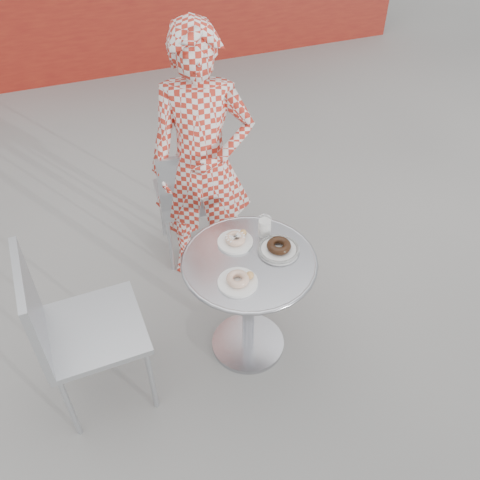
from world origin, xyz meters
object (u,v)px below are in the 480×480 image
object	(u,v)px
bistro_table	(249,283)
chair_left	(98,355)
chair_far	(193,218)
milk_cup	(265,227)
seated_person	(202,164)
plate_checker	(279,248)
plate_far	(236,240)
plate_near	(238,280)

from	to	relation	value
bistro_table	chair_left	bearing A→B (deg)	-179.13
chair_far	chair_left	bearing A→B (deg)	54.92
milk_cup	chair_far	bearing A→B (deg)	105.17
seated_person	plate_checker	distance (m)	0.71
plate_checker	milk_cup	world-z (taller)	milk_cup
plate_checker	plate_far	bearing A→B (deg)	144.48
bistro_table	plate_far	xyz separation A→B (m)	(-0.02, 0.14, 0.18)
plate_checker	bistro_table	bearing A→B (deg)	-175.10
chair_left	bistro_table	bearing A→B (deg)	-91.48
bistro_table	chair_left	distance (m)	0.82
chair_left	plate_checker	xyz separation A→B (m)	(0.96, 0.03, 0.39)
plate_near	milk_cup	distance (m)	0.36
seated_person	plate_far	world-z (taller)	seated_person
bistro_table	chair_far	distance (m)	0.90
plate_near	chair_left	bearing A→B (deg)	170.99
bistro_table	milk_cup	world-z (taller)	milk_cup
chair_far	milk_cup	xyz separation A→B (m)	(0.20, -0.72, 0.46)
chair_far	seated_person	distance (m)	0.55
chair_left	seated_person	distance (m)	1.16
bistro_table	seated_person	distance (m)	0.75
chair_far	chair_left	distance (m)	1.15
chair_left	plate_far	world-z (taller)	chair_left
milk_cup	bistro_table	bearing A→B (deg)	-133.02
chair_left	seated_person	bearing A→B (deg)	-50.15
seated_person	plate_far	size ratio (longest dim) A/B	8.88
bistro_table	chair_far	size ratio (longest dim) A/B	0.78
chair_far	plate_checker	bearing A→B (deg)	109.18
chair_left	plate_checker	distance (m)	1.03
chair_left	plate_far	xyz separation A→B (m)	(0.78, 0.15, 0.40)
chair_left	seated_person	size ratio (longest dim) A/B	0.61
plate_far	plate_checker	bearing A→B (deg)	-35.52
bistro_table	plate_far	world-z (taller)	plate_far
plate_near	milk_cup	bearing A→B (deg)	48.72
seated_person	milk_cup	bearing A→B (deg)	-55.39
chair_far	plate_far	distance (m)	0.84
bistro_table	seated_person	size ratio (longest dim) A/B	0.43
plate_far	plate_checker	xyz separation A→B (m)	(0.18, -0.13, -0.00)
chair_far	plate_near	world-z (taller)	chair_far
seated_person	plate_near	world-z (taller)	seated_person
chair_left	milk_cup	bearing A→B (deg)	-82.71
plate_far	milk_cup	bearing A→B (deg)	1.92
plate_far	chair_left	bearing A→B (deg)	-168.84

